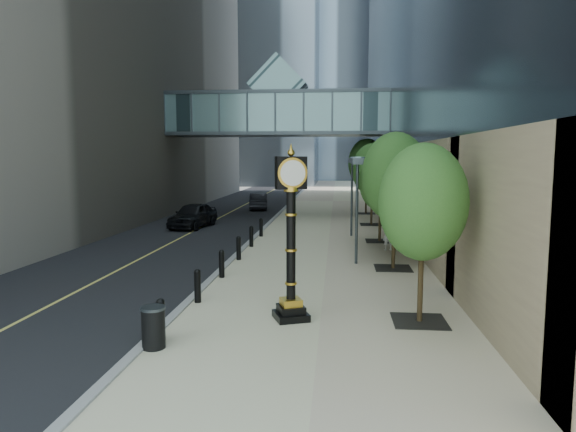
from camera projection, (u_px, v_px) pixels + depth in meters
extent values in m
plane|color=gray|center=(269.00, 364.00, 10.89)|extent=(320.00, 320.00, 0.00)
cube|color=black|center=(253.00, 201.00, 51.11)|extent=(8.00, 180.00, 0.02)
cube|color=beige|center=(333.00, 201.00, 50.35)|extent=(8.00, 180.00, 0.06)
cube|color=gray|center=(292.00, 201.00, 50.73)|extent=(0.25, 180.00, 0.07)
cube|color=#8C9DB1|center=(309.00, 42.00, 126.39)|extent=(22.00, 22.00, 65.00)
cube|color=#44656C|center=(278.00, 114.00, 38.00)|extent=(17.00, 4.00, 3.00)
cube|color=#383F44|center=(278.00, 134.00, 38.17)|extent=(17.00, 4.20, 0.25)
cube|color=#383F44|center=(278.00, 95.00, 37.84)|extent=(17.00, 4.20, 0.25)
cube|color=#44656C|center=(278.00, 86.00, 37.76)|extent=(4.24, 3.00, 4.24)
cube|color=#383F44|center=(383.00, 161.00, 23.92)|extent=(3.00, 8.00, 0.25)
cube|color=#44656C|center=(383.00, 157.00, 23.90)|extent=(2.80, 7.80, 0.06)
cylinder|color=#383F44|center=(357.00, 214.00, 20.63)|extent=(0.12, 0.12, 4.20)
cylinder|color=#383F44|center=(352.00, 199.00, 27.95)|extent=(0.12, 0.12, 4.20)
cylinder|color=black|center=(161.00, 322.00, 12.08)|extent=(0.20, 0.20, 0.90)
cylinder|color=black|center=(198.00, 287.00, 15.24)|extent=(0.20, 0.20, 0.90)
cylinder|color=black|center=(222.00, 265.00, 18.41)|extent=(0.20, 0.20, 0.90)
cylinder|color=black|center=(239.00, 249.00, 21.57)|extent=(0.20, 0.20, 0.90)
cylinder|color=black|center=(251.00, 237.00, 24.74)|extent=(0.20, 0.20, 0.90)
cylinder|color=black|center=(261.00, 228.00, 27.90)|extent=(0.20, 0.20, 0.90)
cube|color=black|center=(419.00, 321.00, 13.51)|extent=(1.40, 1.40, 0.02)
cylinder|color=#3E301A|center=(421.00, 275.00, 13.37)|extent=(0.14, 0.14, 2.49)
ellipsoid|color=#265720|center=(423.00, 202.00, 13.15)|extent=(2.28, 2.28, 3.04)
cube|color=black|center=(393.00, 268.00, 19.94)|extent=(1.40, 1.40, 0.02)
cylinder|color=#3E301A|center=(394.00, 233.00, 19.78)|extent=(0.14, 0.14, 2.79)
ellipsoid|color=#265720|center=(395.00, 177.00, 19.53)|extent=(2.56, 2.56, 3.41)
cube|color=black|center=(379.00, 241.00, 26.36)|extent=(1.40, 1.40, 0.02)
cylinder|color=#3E301A|center=(380.00, 218.00, 26.23)|extent=(0.14, 0.14, 2.37)
ellipsoid|color=#265720|center=(381.00, 182.00, 26.02)|extent=(2.18, 2.18, 2.90)
cube|color=black|center=(371.00, 224.00, 32.79)|extent=(1.40, 1.40, 0.02)
cylinder|color=#3E301A|center=(372.00, 203.00, 32.63)|extent=(0.14, 0.14, 2.75)
ellipsoid|color=#265720|center=(372.00, 170.00, 32.39)|extent=(2.52, 2.52, 3.36)
cube|color=black|center=(366.00, 213.00, 39.22)|extent=(1.40, 1.40, 0.02)
cylinder|color=#3E301A|center=(366.00, 194.00, 39.05)|extent=(0.14, 0.14, 3.02)
ellipsoid|color=#265720|center=(367.00, 163.00, 38.78)|extent=(2.77, 2.77, 3.69)
cube|color=black|center=(291.00, 316.00, 13.69)|extent=(1.10, 1.10, 0.19)
cube|color=black|center=(291.00, 309.00, 13.67)|extent=(0.85, 0.85, 0.19)
cube|color=gold|center=(291.00, 302.00, 13.65)|extent=(0.67, 0.67, 0.19)
cylinder|color=black|center=(291.00, 245.00, 13.47)|extent=(0.24, 0.24, 2.91)
cube|color=black|center=(291.00, 173.00, 13.26)|extent=(0.85, 0.55, 0.85)
cylinder|color=white|center=(292.00, 173.00, 13.42)|extent=(0.63, 0.27, 0.66)
cylinder|color=white|center=(290.00, 173.00, 13.09)|extent=(0.63, 0.27, 0.66)
sphere|color=gold|center=(291.00, 153.00, 13.20)|extent=(0.19, 0.19, 0.19)
cylinder|color=black|center=(153.00, 329.00, 11.58)|extent=(0.61, 0.61, 0.90)
imported|color=beige|center=(388.00, 234.00, 23.73)|extent=(0.65, 0.56, 1.50)
imported|color=black|center=(193.00, 215.00, 31.75)|extent=(2.41, 4.69, 1.53)
imported|color=black|center=(259.00, 201.00, 42.70)|extent=(1.93, 4.21, 1.34)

